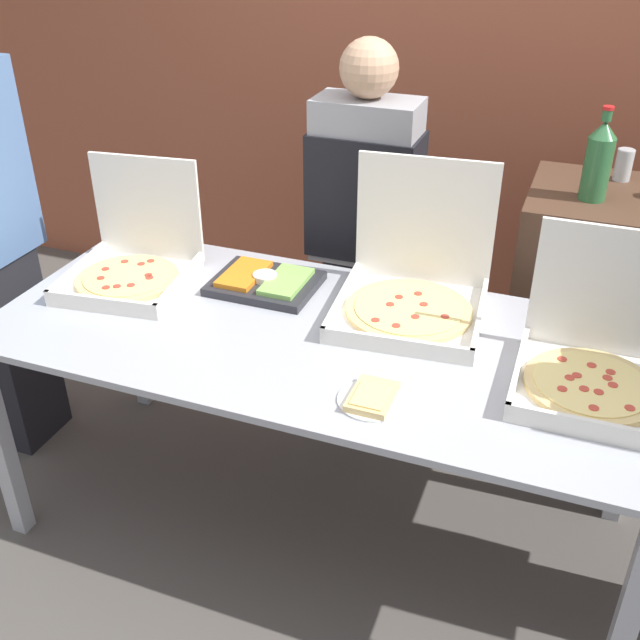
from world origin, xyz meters
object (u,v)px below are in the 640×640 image
at_px(pizza_box_near_right, 595,362).
at_px(veggie_tray, 265,282).
at_px(paper_plate_front_left, 372,398).
at_px(pizza_box_near_left, 413,287).
at_px(soda_can_silver, 624,165).
at_px(pizza_box_far_right, 133,261).
at_px(soda_bottle, 598,160).
at_px(person_server_vest, 364,226).

height_order(pizza_box_near_right, veggie_tray, pizza_box_near_right).
xyz_separation_m(pizza_box_near_right, paper_plate_front_left, (-0.58, -0.31, -0.06)).
bearing_deg(pizza_box_near_right, paper_plate_front_left, -152.19).
relative_size(pizza_box_near_left, veggie_tray, 1.45).
bearing_deg(soda_can_silver, veggie_tray, -142.87).
distance_m(pizza_box_near_left, pizza_box_far_right, 1.03).
height_order(pizza_box_far_right, paper_plate_front_left, pizza_box_far_right).
bearing_deg(soda_bottle, paper_plate_front_left, -112.96).
relative_size(pizza_box_near_right, veggie_tray, 1.21).
distance_m(pizza_box_near_right, veggie_tray, 1.17).
bearing_deg(pizza_box_near_right, soda_bottle, 95.93).
relative_size(veggie_tray, person_server_vest, 0.23).
xyz_separation_m(pizza_box_far_right, soda_bottle, (1.53, 0.73, 0.34)).
distance_m(pizza_box_near_left, soda_bottle, 0.84).
xyz_separation_m(pizza_box_near_left, paper_plate_front_left, (0.03, -0.56, -0.07)).
xyz_separation_m(soda_bottle, soda_can_silver, (0.10, 0.25, -0.09)).
distance_m(pizza_box_near_right, soda_bottle, 0.90).
distance_m(pizza_box_near_left, paper_plate_front_left, 0.56).
xyz_separation_m(pizza_box_near_right, soda_can_silver, (0.00, 1.08, 0.25)).
xyz_separation_m(veggie_tray, person_server_vest, (0.22, 0.49, 0.06)).
bearing_deg(pizza_box_near_left, veggie_tray, 178.75).
bearing_deg(person_server_vest, soda_can_silver, -157.61).
height_order(pizza_box_near_left, veggie_tray, pizza_box_near_left).
height_order(veggie_tray, person_server_vest, person_server_vest).
distance_m(paper_plate_front_left, veggie_tray, 0.77).
height_order(pizza_box_near_right, person_server_vest, person_server_vest).
bearing_deg(veggie_tray, pizza_box_far_right, -166.45).
height_order(pizza_box_near_left, pizza_box_far_right, pizza_box_near_left).
relative_size(pizza_box_near_left, soda_can_silver, 4.37).
distance_m(paper_plate_front_left, person_server_vest, 1.07).
bearing_deg(pizza_box_near_left, person_server_vest, 120.46).
distance_m(pizza_box_far_right, person_server_vest, 0.92).
bearing_deg(soda_bottle, veggie_tray, -149.70).
height_order(pizza_box_near_left, soda_bottle, soda_bottle).
bearing_deg(pizza_box_far_right, soda_bottle, 18.39).
distance_m(pizza_box_near_right, paper_plate_front_left, 0.66).
xyz_separation_m(pizza_box_near_left, soda_bottle, (0.51, 0.58, 0.33)).
relative_size(pizza_box_near_right, soda_bottle, 1.33).
height_order(pizza_box_near_right, paper_plate_front_left, pizza_box_near_right).
bearing_deg(veggie_tray, soda_bottle, 30.30).
bearing_deg(soda_can_silver, soda_bottle, -110.73).
relative_size(pizza_box_near_left, paper_plate_front_left, 2.70).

